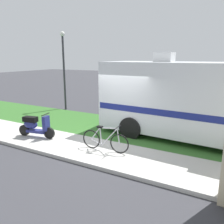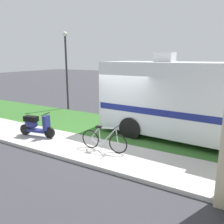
{
  "view_description": "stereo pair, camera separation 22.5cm",
  "coord_description": "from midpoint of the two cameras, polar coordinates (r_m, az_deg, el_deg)",
  "views": [
    {
      "loc": [
        4.13,
        -7.38,
        3.19
      ],
      "look_at": [
        -0.12,
        0.3,
        1.1
      ],
      "focal_mm": 37.3,
      "sensor_mm": 36.0,
      "label": 1
    },
    {
      "loc": [
        4.32,
        -7.27,
        3.19
      ],
      "look_at": [
        -0.12,
        0.3,
        1.1
      ],
      "focal_mm": 37.3,
      "sensor_mm": 36.0,
      "label": 2
    }
  ],
  "objects": [
    {
      "name": "ground_plane",
      "position": [
        9.03,
        -0.99,
        -7.28
      ],
      "size": [
        80.0,
        80.0,
        0.0
      ],
      "primitive_type": "plane",
      "color": "#38383D"
    },
    {
      "name": "pickup_truck_near",
      "position": [
        13.5,
        15.62,
        3.51
      ],
      "size": [
        5.5,
        2.36,
        1.87
      ],
      "color": "#1E478C",
      "rests_on": "ground"
    },
    {
      "name": "grass_strip",
      "position": [
        10.28,
        3.19,
        -4.48
      ],
      "size": [
        24.0,
        3.4,
        0.08
      ],
      "color": "#336628",
      "rests_on": "ground"
    },
    {
      "name": "street_lamp_post",
      "position": [
        14.45,
        -12.2,
        11.46
      ],
      "size": [
        0.28,
        0.28,
        4.62
      ],
      "color": "#333338",
      "rests_on": "ground"
    },
    {
      "name": "sidewalk",
      "position": [
        8.07,
        -5.3,
        -9.48
      ],
      "size": [
        24.0,
        2.0,
        0.12
      ],
      "color": "beige",
      "rests_on": "ground"
    },
    {
      "name": "motorhome_rv",
      "position": [
        9.29,
        17.96,
        3.32
      ],
      "size": [
        6.71,
        2.81,
        3.5
      ],
      "color": "silver",
      "rests_on": "ground"
    },
    {
      "name": "scooter",
      "position": [
        9.58,
        -19.03,
        -3.17
      ],
      "size": [
        1.57,
        0.58,
        0.97
      ],
      "color": "black",
      "rests_on": "ground"
    },
    {
      "name": "bicycle",
      "position": [
        7.78,
        -2.56,
        -6.91
      ],
      "size": [
        1.69,
        0.52,
        0.88
      ],
      "color": "black",
      "rests_on": "ground"
    }
  ]
}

